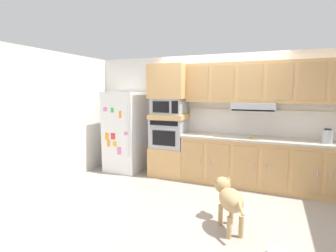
{
  "coord_description": "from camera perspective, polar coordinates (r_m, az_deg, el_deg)",
  "views": [
    {
      "loc": [
        1.03,
        -4.14,
        1.78
      ],
      "look_at": [
        -0.71,
        0.06,
        1.15
      ],
      "focal_mm": 27.33,
      "sensor_mm": 36.0,
      "label": 1
    }
  ],
  "objects": [
    {
      "name": "side_panel_left",
      "position": [
        5.66,
        -20.21,
        2.04
      ],
      "size": [
        0.12,
        7.1,
        2.5
      ],
      "primitive_type": "cube",
      "color": "silver",
      "rests_on": "ground"
    },
    {
      "name": "built_in_oven",
      "position": [
        5.35,
        0.26,
        -1.57
      ],
      "size": [
        0.7,
        0.62,
        0.6
      ],
      "color": "#A8AAAF",
      "rests_on": "oven_base_cabinet"
    },
    {
      "name": "electric_kettle",
      "position": [
        4.96,
        31.99,
        -1.95
      ],
      "size": [
        0.17,
        0.17,
        0.24
      ],
      "color": "#A8AAAF",
      "rests_on": "countertop_slab"
    },
    {
      "name": "oven_base_cabinet",
      "position": [
        5.48,
        0.27,
        -7.77
      ],
      "size": [
        0.74,
        0.62,
        0.6
      ],
      "primitive_type": "cube",
      "color": "tan",
      "rests_on": "ground"
    },
    {
      "name": "backsplash_panel",
      "position": [
        5.21,
        20.47,
        0.68
      ],
      "size": [
        2.95,
        0.02,
        0.5
      ],
      "primitive_type": "cube",
      "color": "white",
      "rests_on": "countertop_slab"
    },
    {
      "name": "upper_cabinet_with_hood",
      "position": [
        5.01,
        20.67,
        8.79
      ],
      "size": [
        2.91,
        0.48,
        0.88
      ],
      "color": "tan",
      "rests_on": "backsplash_panel"
    },
    {
      "name": "screwdriver",
      "position": [
        4.96,
        18.08,
        -2.31
      ],
      "size": [
        0.17,
        0.17,
        0.03
      ],
      "color": "yellow",
      "rests_on": "countertop_slab"
    },
    {
      "name": "dog",
      "position": [
        3.51,
        13.41,
        -15.28
      ],
      "size": [
        0.52,
        0.79,
        0.62
      ],
      "rotation": [
        0.0,
        0.0,
        2.09
      ],
      "color": "tan",
      "rests_on": "ground"
    },
    {
      "name": "appliance_mid_shelf",
      "position": [
        5.31,
        0.27,
        2.16
      ],
      "size": [
        0.74,
        0.62,
        0.1
      ],
      "primitive_type": "cube",
      "color": "tan",
      "rests_on": "built_in_oven"
    },
    {
      "name": "appliance_upper_cabinet",
      "position": [
        5.28,
        0.28,
        9.85
      ],
      "size": [
        0.74,
        0.62,
        0.68
      ],
      "primitive_type": "cube",
      "color": "tan",
      "rests_on": "microwave"
    },
    {
      "name": "back_kitchen_wall",
      "position": [
        5.37,
        11.35,
        2.08
      ],
      "size": [
        6.2,
        0.12,
        2.5
      ],
      "primitive_type": "cube",
      "color": "silver",
      "rests_on": "ground"
    },
    {
      "name": "microwave",
      "position": [
        5.29,
        0.27,
        4.43
      ],
      "size": [
        0.64,
        0.54,
        0.32
      ],
      "color": "#A8AAAF",
      "rests_on": "appliance_mid_shelf"
    },
    {
      "name": "lower_cabinet_run",
      "position": [
        5.06,
        19.94,
        -7.92
      ],
      "size": [
        2.91,
        0.63,
        0.88
      ],
      "color": "tan",
      "rests_on": "ground"
    },
    {
      "name": "ground_plane",
      "position": [
        4.62,
        8.13,
        -14.84
      ],
      "size": [
        9.6,
        9.6,
        0.0
      ],
      "primitive_type": "plane",
      "color": "#9E9389"
    },
    {
      "name": "countertop_slab",
      "position": [
        4.97,
        20.19,
        -2.79
      ],
      "size": [
        2.95,
        0.64,
        0.04
      ],
      "primitive_type": "cube",
      "color": "#BCB2A3",
      "rests_on": "lower_cabinet_run"
    },
    {
      "name": "refrigerator",
      "position": [
        5.77,
        -9.63,
        -1.2
      ],
      "size": [
        0.76,
        0.73,
        1.76
      ],
      "color": "white",
      "rests_on": "ground"
    }
  ]
}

